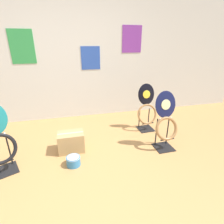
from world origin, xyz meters
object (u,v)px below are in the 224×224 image
toilet_seat_display_navy_moon (166,124)px  paint_can (73,161)px  toilet_seat_display_jazz_black (147,110)px  storage_box (71,142)px

toilet_seat_display_navy_moon → paint_can: bearing=-175.9°
toilet_seat_display_navy_moon → paint_can: 1.43m
toilet_seat_display_jazz_black → storage_box: bearing=-164.2°
paint_can → storage_box: (-0.01, 0.36, 0.08)m
toilet_seat_display_navy_moon → storage_box: 1.44m
toilet_seat_display_navy_moon → toilet_seat_display_jazz_black: toilet_seat_display_navy_moon is taller
toilet_seat_display_navy_moon → paint_can: (-1.38, -0.10, -0.34)m
toilet_seat_display_jazz_black → paint_can: bearing=-151.2°
storage_box → toilet_seat_display_jazz_black: bearing=15.8°
toilet_seat_display_navy_moon → storage_box: bearing=169.4°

